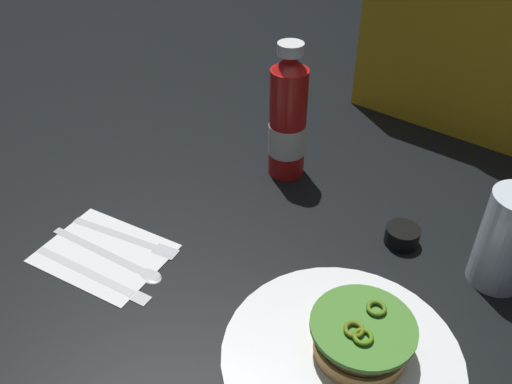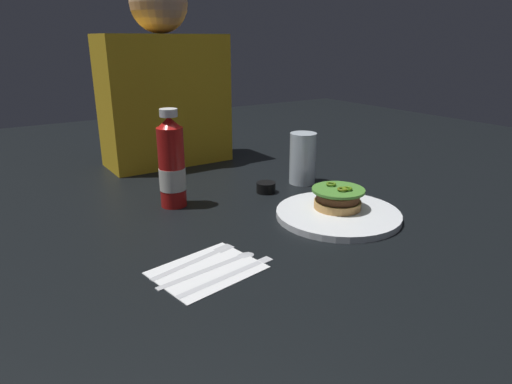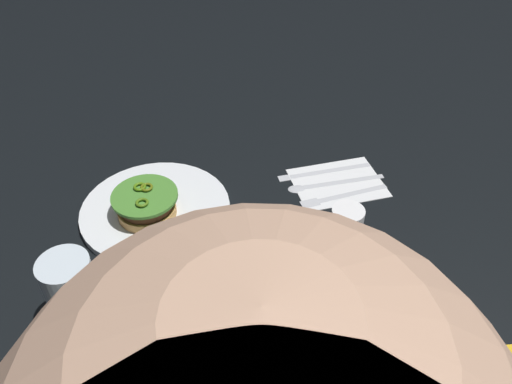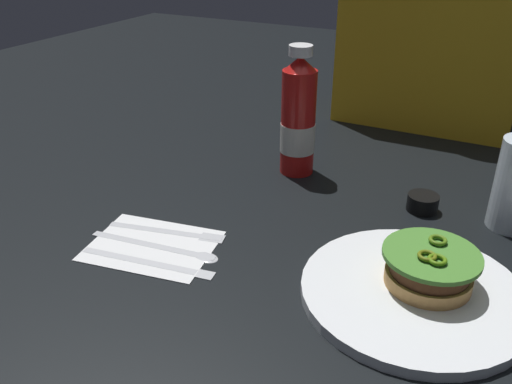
{
  "view_description": "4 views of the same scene",
  "coord_description": "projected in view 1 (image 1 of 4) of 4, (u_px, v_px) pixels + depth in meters",
  "views": [
    {
      "loc": [
        0.25,
        -0.45,
        0.53
      ],
      "look_at": [
        -0.11,
        0.01,
        0.09
      ],
      "focal_mm": 37.35,
      "sensor_mm": 36.0,
      "label": 1
    },
    {
      "loc": [
        -0.57,
        -0.77,
        0.38
      ],
      "look_at": [
        -0.1,
        -0.06,
        0.09
      ],
      "focal_mm": 31.4,
      "sensor_mm": 36.0,
      "label": 2
    },
    {
      "loc": [
        -0.03,
        0.62,
        0.65
      ],
      "look_at": [
        -0.09,
        -0.06,
        0.07
      ],
      "focal_mm": 35.54,
      "sensor_mm": 36.0,
      "label": 3
    },
    {
      "loc": [
        0.17,
        -0.66,
        0.43
      ],
      "look_at": [
        -0.14,
        -0.06,
        0.07
      ],
      "focal_mm": 37.71,
      "sensor_mm": 36.0,
      "label": 4
    }
  ],
  "objects": [
    {
      "name": "ground_plane",
      "position": [
        318.0,
        276.0,
        0.73
      ],
      "size": [
        3.0,
        3.0,
        0.0
      ],
      "primitive_type": "plane",
      "color": "black"
    },
    {
      "name": "napkin",
      "position": [
        104.0,
        253.0,
        0.76
      ],
      "size": [
        0.2,
        0.16,
        0.0
      ],
      "primitive_type": "cube",
      "rotation": [
        0.0,
        0.0,
        0.17
      ],
      "color": "white",
      "rests_on": "ground_plane"
    },
    {
      "name": "butter_knife",
      "position": [
        98.0,
        276.0,
        0.72
      ],
      "size": [
        0.2,
        0.04,
        0.0
      ],
      "color": "silver",
      "rests_on": "napkin"
    },
    {
      "name": "fork_utensil",
      "position": [
        133.0,
        238.0,
        0.78
      ],
      "size": [
        0.18,
        0.06,
        0.0
      ],
      "color": "silver",
      "rests_on": "napkin"
    },
    {
      "name": "ketchup_bottle",
      "position": [
        288.0,
        121.0,
        0.86
      ],
      "size": [
        0.06,
        0.06,
        0.23
      ],
      "color": "red",
      "rests_on": "ground_plane"
    },
    {
      "name": "condiment_cup",
      "position": [
        402.0,
        236.0,
        0.77
      ],
      "size": [
        0.05,
        0.05,
        0.03
      ],
      "primitive_type": "cylinder",
      "color": "black",
      "rests_on": "ground_plane"
    },
    {
      "name": "water_glass",
      "position": [
        507.0,
        240.0,
        0.68
      ],
      "size": [
        0.07,
        0.07,
        0.14
      ],
      "primitive_type": "cylinder",
      "color": "silver",
      "rests_on": "ground_plane"
    },
    {
      "name": "burger_sandwich",
      "position": [
        361.0,
        337.0,
        0.6
      ],
      "size": [
        0.12,
        0.12,
        0.05
      ],
      "color": "tan",
      "rests_on": "dinner_plate"
    },
    {
      "name": "dinner_plate",
      "position": [
        341.0,
        358.0,
        0.61
      ],
      "size": [
        0.28,
        0.28,
        0.01
      ],
      "primitive_type": "cylinder",
      "color": "white",
      "rests_on": "ground_plane"
    },
    {
      "name": "spoon_utensil",
      "position": [
        120.0,
        259.0,
        0.75
      ],
      "size": [
        0.2,
        0.04,
        0.0
      ],
      "color": "silver",
      "rests_on": "napkin"
    }
  ]
}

